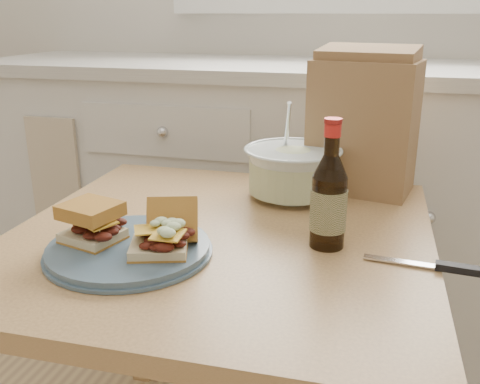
% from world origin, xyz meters
% --- Properties ---
extents(cabinet_run, '(2.50, 0.64, 0.94)m').
position_xyz_m(cabinet_run, '(-0.00, 1.70, 0.47)').
color(cabinet_run, silver).
rests_on(cabinet_run, ground).
extents(dining_table, '(0.84, 0.84, 0.69)m').
position_xyz_m(dining_table, '(-0.14, 0.83, 0.58)').
color(dining_table, tan).
rests_on(dining_table, ground).
extents(plate, '(0.29, 0.29, 0.02)m').
position_xyz_m(plate, '(-0.27, 0.69, 0.69)').
color(plate, '#465E71').
rests_on(plate, dining_table).
extents(sandwich_left, '(0.12, 0.11, 0.07)m').
position_xyz_m(sandwich_left, '(-0.34, 0.69, 0.74)').
color(sandwich_left, beige).
rests_on(sandwich_left, plate).
extents(sandwich_right, '(0.12, 0.16, 0.08)m').
position_xyz_m(sandwich_right, '(-0.21, 0.69, 0.73)').
color(sandwich_right, beige).
rests_on(sandwich_right, plate).
extents(coleslaw_bowl, '(0.23, 0.23, 0.23)m').
position_xyz_m(coleslaw_bowl, '(-0.04, 1.08, 0.74)').
color(coleslaw_bowl, silver).
rests_on(coleslaw_bowl, dining_table).
extents(beer_bottle, '(0.07, 0.07, 0.24)m').
position_xyz_m(beer_bottle, '(0.07, 0.82, 0.78)').
color(beer_bottle, black).
rests_on(beer_bottle, dining_table).
extents(knife, '(0.20, 0.04, 0.01)m').
position_xyz_m(knife, '(0.27, 0.77, 0.69)').
color(knife, silver).
rests_on(knife, dining_table).
extents(paper_bag, '(0.26, 0.20, 0.31)m').
position_xyz_m(paper_bag, '(0.11, 1.18, 0.84)').
color(paper_bag, '#9B6C4B').
rests_on(paper_bag, dining_table).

